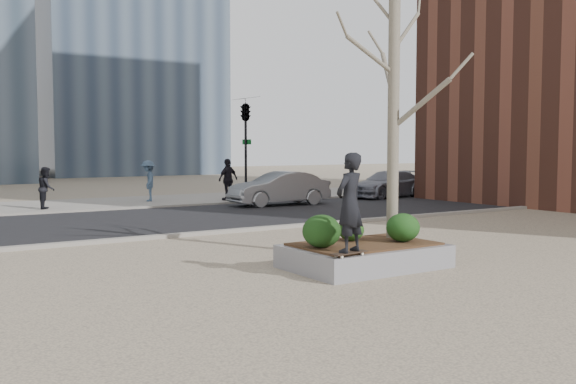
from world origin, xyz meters
TOP-DOWN VIEW (x-y plane):
  - ground at (0.00, 0.00)m, footprint 120.00×120.00m
  - street at (0.00, 10.00)m, footprint 60.00×8.00m
  - far_sidewalk at (0.00, 17.00)m, footprint 60.00×6.00m
  - planter at (1.00, 0.00)m, footprint 3.00×2.00m
  - planter_mulch at (1.00, 0.00)m, footprint 2.70×1.70m
  - sycamore_tree at (2.00, 0.30)m, footprint 2.80×2.80m
  - shrub_left at (-0.05, -0.01)m, footprint 0.73×0.73m
  - shrub_middle at (0.96, 0.36)m, footprint 0.52×0.52m
  - shrub_right at (1.76, -0.29)m, footprint 0.67×0.67m
  - skateboard at (-0.07, -0.88)m, footprint 0.80×0.30m
  - skateboarder at (-0.07, -0.88)m, footprint 0.74×0.60m
  - car_silver at (6.77, 12.32)m, footprint 4.21×1.67m
  - car_third at (13.19, 12.97)m, footprint 4.50×2.37m
  - pedestrian_a at (-1.55, 15.77)m, footprint 0.81×0.93m
  - pedestrian_b at (2.95, 16.92)m, footprint 1.01×1.31m
  - pedestrian_c at (6.11, 15.51)m, footprint 1.16×0.73m
  - traffic_light_far at (6.50, 14.60)m, footprint 0.60×2.48m

SIDE VIEW (x-z plane):
  - ground at x=0.00m, z-range 0.00..0.00m
  - street at x=0.00m, z-range 0.00..0.02m
  - far_sidewalk at x=0.00m, z-range 0.00..0.02m
  - planter at x=1.00m, z-range 0.00..0.45m
  - planter_mulch at x=1.00m, z-range 0.45..0.49m
  - skateboard at x=-0.07m, z-range 0.45..0.53m
  - car_third at x=13.19m, z-range 0.02..1.26m
  - car_silver at x=6.77m, z-range 0.02..1.38m
  - shrub_middle at x=0.96m, z-range 0.49..0.94m
  - shrub_right at x=1.76m, z-range 0.49..1.06m
  - shrub_left at x=-0.05m, z-range 0.49..1.11m
  - pedestrian_a at x=-1.55m, z-range 0.02..1.63m
  - pedestrian_b at x=2.95m, z-range 0.02..1.80m
  - pedestrian_c at x=6.11m, z-range 0.02..1.87m
  - skateboarder at x=-0.07m, z-range 0.53..2.28m
  - traffic_light_far at x=6.50m, z-range 0.00..4.50m
  - sycamore_tree at x=2.00m, z-range 0.49..7.09m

